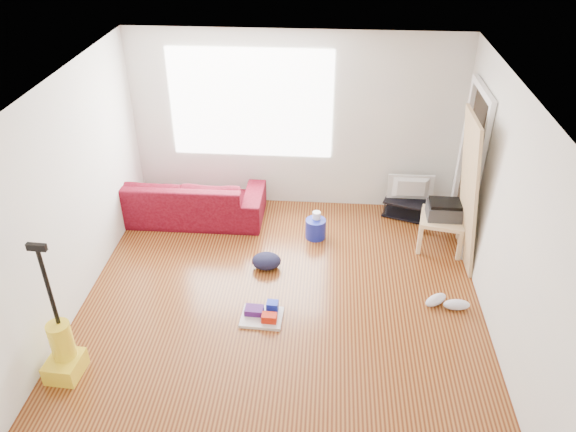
# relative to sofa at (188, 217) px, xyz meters

# --- Properties ---
(room) EXTENTS (4.51, 5.01, 2.51)m
(room) POSITION_rel_sofa_xyz_m (1.54, -1.80, 1.25)
(room) COLOR #4A1B0B
(room) RESTS_ON ground
(sofa) EXTENTS (2.14, 0.84, 0.63)m
(sofa) POSITION_rel_sofa_xyz_m (0.00, 0.00, 0.00)
(sofa) COLOR #3D010A
(sofa) RESTS_ON ground
(tv_stand) EXTENTS (0.76, 0.57, 0.25)m
(tv_stand) POSITION_rel_sofa_xyz_m (3.10, 0.27, 0.13)
(tv_stand) COLOR black
(tv_stand) RESTS_ON ground
(tv) EXTENTS (0.63, 0.08, 0.37)m
(tv) POSITION_rel_sofa_xyz_m (3.10, 0.27, 0.43)
(tv) COLOR black
(tv) RESTS_ON tv_stand
(side_table) EXTENTS (0.63, 0.63, 0.44)m
(side_table) POSITION_rel_sofa_xyz_m (3.42, -0.45, 0.37)
(side_table) COLOR #D2BB87
(side_table) RESTS_ON ground
(printer) EXTENTS (0.43, 0.33, 0.22)m
(printer) POSITION_rel_sofa_xyz_m (3.42, -0.45, 0.55)
(printer) COLOR #2D2C2F
(printer) RESTS_ON side_table
(bucket) EXTENTS (0.32, 0.32, 0.27)m
(bucket) POSITION_rel_sofa_xyz_m (1.81, -0.37, 0.00)
(bucket) COLOR #152098
(bucket) RESTS_ON ground
(toilet_paper) EXTENTS (0.11, 0.11, 0.10)m
(toilet_paper) POSITION_rel_sofa_xyz_m (1.82, -0.33, 0.18)
(toilet_paper) COLOR white
(toilet_paper) RESTS_ON bucket
(cleaning_tray) EXTENTS (0.47, 0.38, 0.16)m
(cleaning_tray) POSITION_rel_sofa_xyz_m (1.29, -2.00, 0.05)
(cleaning_tray) COLOR silver
(cleaning_tray) RESTS_ON ground
(backpack) EXTENTS (0.38, 0.31, 0.20)m
(backpack) POSITION_rel_sofa_xyz_m (1.23, -1.09, 0.00)
(backpack) COLOR black
(backpack) RESTS_ON ground
(sneakers) EXTENTS (0.53, 0.28, 0.12)m
(sneakers) POSITION_rel_sofa_xyz_m (3.32, -1.66, 0.06)
(sneakers) COLOR silver
(sneakers) RESTS_ON ground
(vacuum) EXTENTS (0.33, 0.37, 1.48)m
(vacuum) POSITION_rel_sofa_xyz_m (-0.53, -2.91, 0.27)
(vacuum) COLOR yellow
(vacuum) RESTS_ON ground
(door_panel) EXTENTS (0.24, 0.77, 1.92)m
(door_panel) POSITION_rel_sofa_xyz_m (3.60, -0.73, 0.00)
(door_panel) COLOR tan
(door_panel) RESTS_ON ground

